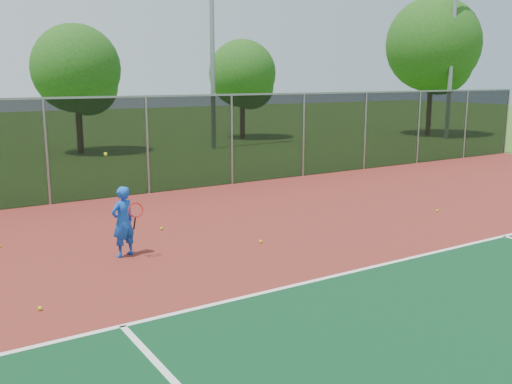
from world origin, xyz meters
TOP-DOWN VIEW (x-y plane):
  - court_apron at (0.00, 2.00)m, footprint 30.00×20.00m
  - fence_back at (0.00, 12.00)m, footprint 30.00×0.06m
  - tennis_player at (-5.83, 6.22)m, footprint 0.61×0.66m
  - practice_ball_1 at (-4.41, 7.69)m, footprint 0.07×0.07m
  - practice_ball_2 at (-2.98, 5.52)m, footprint 0.07×0.07m
  - practice_ball_3 at (-7.89, 4.25)m, footprint 0.07×0.07m
  - practice_ball_4 at (2.64, 5.46)m, footprint 0.07×0.07m
  - floodlight_ne at (17.81, 17.77)m, footprint 0.90×0.40m
  - tree_back_left at (-2.03, 22.80)m, footprint 4.12×4.12m
  - tree_back_mid at (8.01, 24.50)m, footprint 3.92×3.92m
  - tree_back_right at (18.83, 19.90)m, footprint 5.72×5.72m

SIDE VIEW (x-z plane):
  - court_apron at x=0.00m, z-range 0.00..0.02m
  - practice_ball_1 at x=-4.41m, z-range 0.02..0.09m
  - practice_ball_2 at x=-2.98m, z-range 0.02..0.09m
  - practice_ball_3 at x=-7.89m, z-range 0.02..0.09m
  - practice_ball_4 at x=2.64m, z-range 0.02..0.09m
  - tennis_player at x=-5.83m, z-range -0.32..1.81m
  - fence_back at x=0.00m, z-range 0.05..3.08m
  - tree_back_mid at x=8.01m, z-range 0.73..6.50m
  - tree_back_left at x=-2.03m, z-range 0.77..6.81m
  - tree_back_right at x=18.83m, z-range 1.07..9.48m
  - floodlight_ne at x=17.81m, z-range 0.79..14.08m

